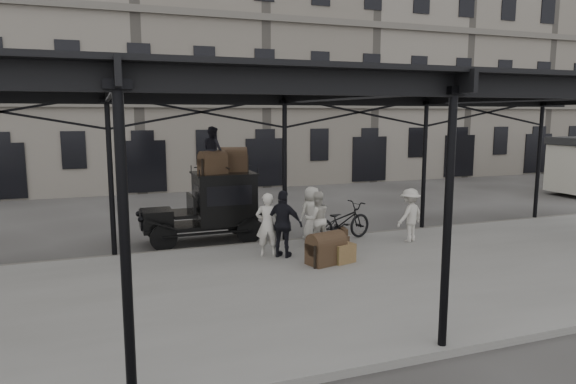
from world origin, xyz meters
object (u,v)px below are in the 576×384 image
at_px(taxi, 214,204).
at_px(porter_left, 267,225).
at_px(bicycle, 342,222).
at_px(steamer_trunk_platform, 326,250).
at_px(steamer_trunk_roof_near, 213,164).
at_px(porter_official, 283,224).

xyz_separation_m(taxi, porter_left, (0.87, -2.73, -0.18)).
bearing_deg(taxi, bicycle, -27.76).
bearing_deg(bicycle, steamer_trunk_platform, 129.87).
bearing_deg(bicycle, steamer_trunk_roof_near, 50.87).
distance_m(steamer_trunk_roof_near, steamer_trunk_platform, 4.72).
bearing_deg(bicycle, taxi, 47.15).
distance_m(taxi, steamer_trunk_platform, 4.52).
relative_size(taxi, porter_left, 2.09).
distance_m(taxi, porter_left, 2.87).
height_order(porter_left, bicycle, porter_left).
xyz_separation_m(taxi, bicycle, (3.53, -1.86, -0.47)).
relative_size(porter_left, porter_official, 0.96).
bearing_deg(bicycle, porter_left, 92.94).
bearing_deg(taxi, steamer_trunk_platform, -62.49).
xyz_separation_m(bicycle, steamer_trunk_platform, (-1.47, -2.10, -0.23)).
bearing_deg(steamer_trunk_roof_near, porter_left, -86.67).
height_order(porter_left, steamer_trunk_platform, porter_left).
bearing_deg(porter_official, bicycle, -113.34).
height_order(porter_official, steamer_trunk_roof_near, steamer_trunk_roof_near).
xyz_separation_m(porter_official, steamer_trunk_platform, (0.82, -0.97, -0.56)).
bearing_deg(porter_left, steamer_trunk_platform, 150.37).
relative_size(porter_official, steamer_trunk_platform, 1.91).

